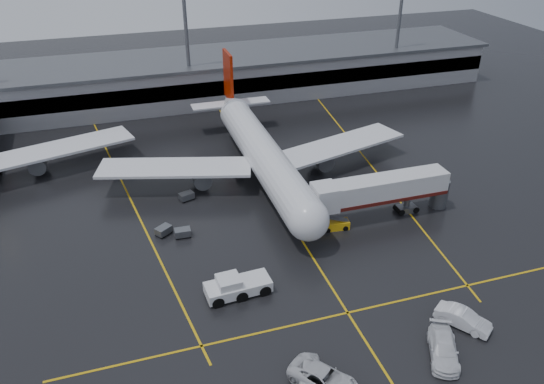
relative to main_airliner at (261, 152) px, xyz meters
name	(u,v)px	position (x,y,z in m)	size (l,w,h in m)	color
ground	(281,208)	(0.00, -9.70, -4.21)	(220.00, 220.00, 0.00)	black
apron_line_centre	(281,208)	(0.00, -9.70, -4.20)	(0.25, 90.00, 0.02)	gold
apron_line_stop	(348,313)	(0.00, -31.70, -4.20)	(60.00, 0.25, 0.02)	gold
apron_line_left	(128,195)	(-20.00, 0.30, -4.20)	(0.25, 70.00, 0.02)	gold
apron_line_right	(367,160)	(18.00, 0.30, -4.20)	(0.25, 70.00, 0.02)	gold
terminal	(209,76)	(0.00, 38.23, 0.11)	(122.00, 19.00, 8.60)	gray
light_mast_mid	(186,35)	(-5.00, 32.30, 10.27)	(3.00, 1.20, 25.45)	#595B60
light_mast_right	(399,19)	(40.00, 32.30, 10.27)	(3.00, 1.20, 25.45)	#595B60
main_airliner	(261,152)	(0.00, 0.00, 0.00)	(48.80, 45.60, 14.10)	silver
jet_bridge	(381,191)	(11.87, -15.70, -0.28)	(19.90, 3.40, 6.05)	silver
pushback_tractor	(236,287)	(-10.37, -25.28, -3.19)	(7.30, 3.46, 2.55)	silver
belt_loader	(335,225)	(5.06, -16.64, -3.65)	(3.72, 2.02, 2.27)	#E7AA10
service_van_a	(324,379)	(-6.00, -39.67, -3.30)	(3.02, 6.54, 1.82)	silver
service_van_b	(443,349)	(6.14, -39.77, -3.30)	(2.54, 6.25, 1.82)	silver
service_van_c	(463,319)	(10.29, -36.89, -3.29)	(1.94, 5.56, 1.83)	white
service_van_d	(309,374)	(-7.02, -38.72, -3.42)	(1.86, 4.62, 1.57)	silver
baggage_cart_a	(183,232)	(-14.17, -12.52, -3.58)	(2.05, 1.38, 1.12)	#595B60
baggage_cart_b	(164,230)	(-16.42, -11.27, -3.58)	(2.38, 2.22, 1.12)	#595B60
baggage_cart_c	(186,196)	(-12.16, -3.50, -3.58)	(2.31, 1.87, 1.12)	#595B60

